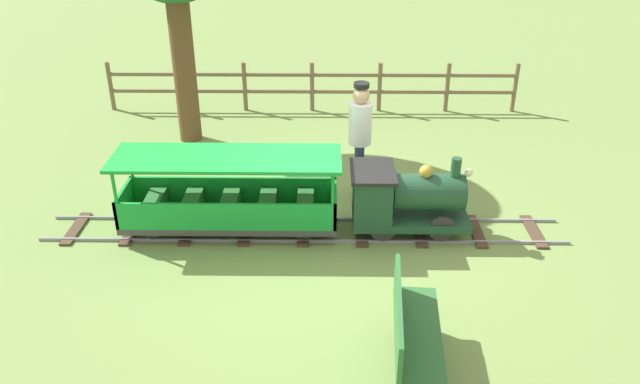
{
  "coord_description": "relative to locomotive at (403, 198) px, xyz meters",
  "views": [
    {
      "loc": [
        6.59,
        0.06,
        4.01
      ],
      "look_at": [
        0.0,
        -0.02,
        0.55
      ],
      "focal_mm": 34.83,
      "sensor_mm": 36.0,
      "label": 1
    }
  ],
  "objects": [
    {
      "name": "locomotive",
      "position": [
        0.0,
        0.0,
        0.0
      ],
      "size": [
        0.72,
        1.45,
        0.96
      ],
      "color": "#1E472D",
      "rests_on": "ground_plane"
    },
    {
      "name": "passenger_car",
      "position": [
        0.0,
        -2.1,
        -0.06
      ],
      "size": [
        0.82,
        2.7,
        0.97
      ],
      "color": "#3F3F3F",
      "rests_on": "ground_plane"
    },
    {
      "name": "conductor_person",
      "position": [
        -0.91,
        -0.49,
        0.47
      ],
      "size": [
        0.3,
        0.3,
        1.62
      ],
      "color": "#282D47",
      "rests_on": "ground_plane"
    },
    {
      "name": "ground_plane",
      "position": [
        0.0,
        -0.98,
        -0.48
      ],
      "size": [
        60.0,
        60.0,
        0.0
      ],
      "primitive_type": "plane",
      "color": "#75934C"
    },
    {
      "name": "park_bench",
      "position": [
        2.4,
        -0.18,
        -0.07
      ],
      "size": [
        1.33,
        0.5,
        0.82
      ],
      "color": "#2D6B33",
      "rests_on": "ground_plane"
    },
    {
      "name": "fence_section",
      "position": [
        -4.33,
        -1.2,
        0.0
      ],
      "size": [
        0.08,
        7.48,
        0.9
      ],
      "color": "#756047",
      "rests_on": "ground_plane"
    },
    {
      "name": "track",
      "position": [
        0.0,
        -1.2,
        -0.46
      ],
      "size": [
        0.76,
        6.4,
        0.04
      ],
      "color": "gray",
      "rests_on": "ground_plane"
    }
  ]
}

